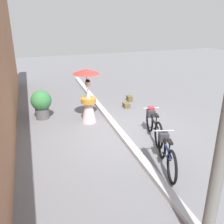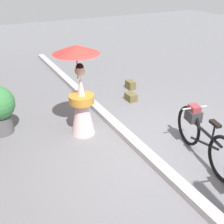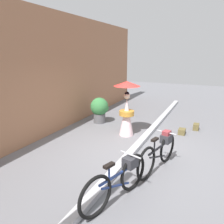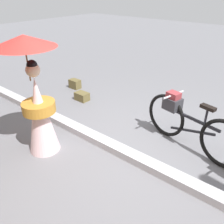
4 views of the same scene
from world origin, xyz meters
name	(u,v)px [view 2 (image 2 of 4)]	position (x,y,z in m)	size (l,w,h in m)	color
ground_plane	(143,154)	(0.00, 0.00, 0.00)	(30.00, 30.00, 0.00)	slate
sidewalk_curb	(143,151)	(0.00, 0.00, 0.06)	(14.00, 0.20, 0.12)	#B2B2B7
bicycle_far_side	(202,135)	(-0.53, -0.84, 0.45)	(1.78, 0.55, 0.85)	black
person_with_parasol	(80,90)	(1.20, 0.69, 0.94)	(0.86, 0.86, 1.80)	silver
backpack_on_pavement	(131,85)	(2.72, -1.40, 0.12)	(0.28, 0.19, 0.23)	brown
backpack_spare	(131,97)	(2.06, -1.01, 0.10)	(0.31, 0.22, 0.19)	brown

